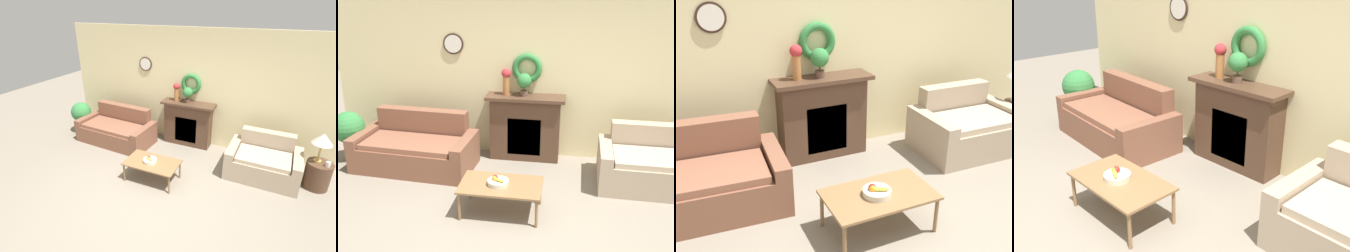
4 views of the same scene
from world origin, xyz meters
TOP-DOWN VIEW (x-y plane):
  - ground_plane at (0.00, 0.00)m, footprint 16.00×16.00m
  - wall_back at (-0.01, 2.57)m, footprint 6.80×0.17m
  - fireplace at (-0.14, 2.36)m, footprint 1.24×0.41m
  - couch_left at (-1.79, 1.76)m, footprint 1.88×1.04m
  - loveseat_right at (1.69, 1.73)m, footprint 1.38×0.96m
  - coffee_table at (-0.24, 0.69)m, footprint 1.02×0.60m
  - fruit_bowl at (-0.28, 0.67)m, footprint 0.26×0.26m
  - vase_on_mantel_left at (-0.46, 2.37)m, footprint 0.15×0.15m
  - potted_plant_on_mantel at (-0.17, 2.35)m, footprint 0.23×0.23m
  - potted_plant_floor_by_couch at (-2.92, 1.81)m, footprint 0.51×0.51m

SIDE VIEW (x-z plane):
  - ground_plane at x=0.00m, z-range 0.00..0.00m
  - couch_left at x=-1.79m, z-range -0.13..0.72m
  - loveseat_right at x=1.69m, z-range -0.11..0.71m
  - coffee_table at x=-0.24m, z-range 0.16..0.56m
  - fruit_bowl at x=-0.28m, z-range 0.38..0.50m
  - potted_plant_floor_by_couch at x=-2.92m, z-range 0.12..0.94m
  - fireplace at x=-0.14m, z-range 0.01..1.07m
  - potted_plant_on_mantel at x=-0.17m, z-range 1.11..1.47m
  - vase_on_mantel_left at x=-0.46m, z-range 1.10..1.52m
  - wall_back at x=-0.01m, z-range 0.00..2.70m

